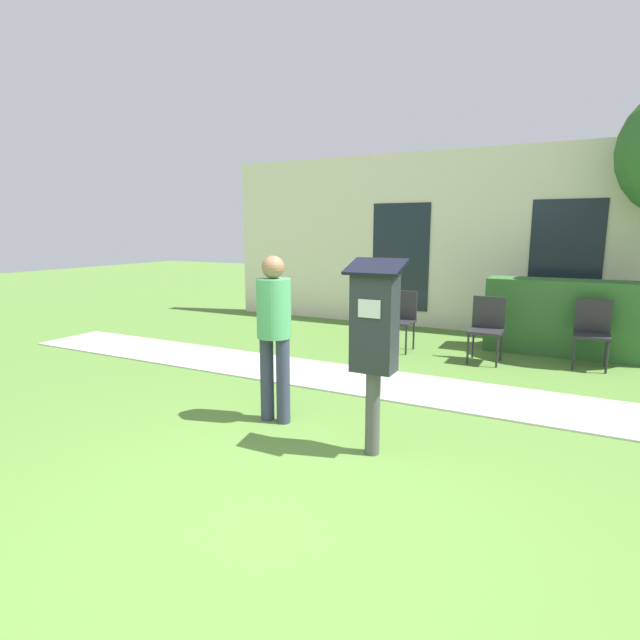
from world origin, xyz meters
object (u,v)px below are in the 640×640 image
at_px(outdoor_chair_middle, 487,324).
at_px(outdoor_chair_right, 592,328).
at_px(parking_meter, 374,332).
at_px(person_standing, 274,326).
at_px(outdoor_chair_left, 400,315).

distance_m(outdoor_chair_middle, outdoor_chair_right, 1.33).
bearing_deg(parking_meter, person_standing, 167.34).
xyz_separation_m(outdoor_chair_left, outdoor_chair_right, (2.57, 0.23, 0.00)).
xyz_separation_m(person_standing, outdoor_chair_left, (0.13, 3.34, -0.40)).
xyz_separation_m(parking_meter, outdoor_chair_right, (1.62, 3.81, -0.49)).
bearing_deg(outdoor_chair_left, parking_meter, -60.17).
bearing_deg(outdoor_chair_right, outdoor_chair_middle, -151.52).
distance_m(outdoor_chair_left, outdoor_chair_middle, 1.29).
relative_size(person_standing, outdoor_chair_left, 1.76).
bearing_deg(parking_meter, outdoor_chair_right, 66.97).
bearing_deg(outdoor_chair_middle, person_standing, -115.94).
bearing_deg(outdoor_chair_middle, parking_meter, -97.69).
bearing_deg(person_standing, outdoor_chair_left, 123.88).
height_order(person_standing, outdoor_chair_right, person_standing).
distance_m(person_standing, outdoor_chair_left, 3.37).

